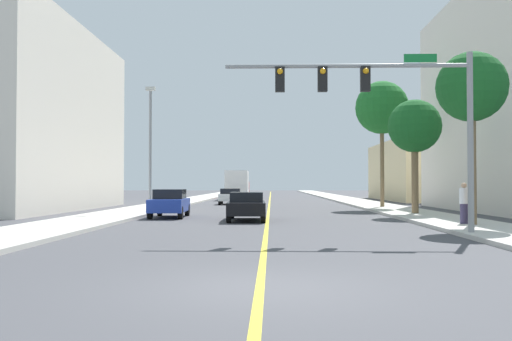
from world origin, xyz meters
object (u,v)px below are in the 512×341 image
at_px(palm_far, 382,108).
at_px(car_white, 230,196).
at_px(palm_mid, 415,127).
at_px(palm_near, 472,88).
at_px(delivery_truck, 238,185).
at_px(traffic_signal_mast, 387,99).
at_px(street_lamp, 150,142).
at_px(car_black, 247,206).
at_px(pedestrian, 464,203).
at_px(car_blue, 170,203).

distance_m(palm_far, car_white, 15.35).
relative_size(palm_mid, palm_far, 0.70).
height_order(palm_near, delivery_truck, palm_near).
bearing_deg(traffic_signal_mast, palm_near, 40.35).
height_order(palm_far, car_white, palm_far).
xyz_separation_m(street_lamp, palm_far, (15.00, 7.01, 2.90)).
bearing_deg(delivery_truck, car_white, -89.82).
bearing_deg(delivery_truck, car_black, -86.61).
relative_size(car_white, pedestrian, 2.49).
bearing_deg(street_lamp, palm_mid, -6.17).
bearing_deg(car_white, palm_mid, -57.58).
distance_m(street_lamp, palm_far, 16.81).
xyz_separation_m(palm_near, car_black, (-9.16, 4.47, -4.84)).
xyz_separation_m(traffic_signal_mast, car_blue, (-9.23, 10.22, -3.86)).
height_order(palm_mid, car_white, palm_mid).
xyz_separation_m(car_white, car_blue, (-1.81, -18.60, 0.04)).
height_order(traffic_signal_mast, palm_mid, palm_mid).
height_order(street_lamp, car_blue, street_lamp).
bearing_deg(car_blue, palm_mid, -174.15).
xyz_separation_m(car_black, pedestrian, (8.99, -3.97, 0.26)).
bearing_deg(car_white, traffic_signal_mast, -77.58).
relative_size(palm_near, delivery_truck, 0.82).
relative_size(street_lamp, palm_far, 0.82).
bearing_deg(palm_mid, traffic_signal_mast, -108.46).
relative_size(palm_near, car_black, 1.54).
distance_m(palm_near, car_black, 11.28).
bearing_deg(palm_far, car_blue, -141.38).
distance_m(palm_mid, pedestrian, 9.03).
bearing_deg(palm_far, palm_near, -89.60).
relative_size(traffic_signal_mast, car_white, 2.02).
relative_size(car_white, car_black, 0.92).
bearing_deg(delivery_truck, palm_near, -74.22).
xyz_separation_m(street_lamp, car_white, (3.63, 15.09, -3.53)).
xyz_separation_m(palm_mid, car_blue, (-13.27, -1.89, -4.13)).
bearing_deg(car_white, car_blue, -97.56).
height_order(traffic_signal_mast, delivery_truck, traffic_signal_mast).
distance_m(car_white, car_blue, 18.69).
bearing_deg(pedestrian, traffic_signal_mast, 101.67).
height_order(street_lamp, car_white, street_lamp).
bearing_deg(car_blue, car_white, -97.80).
bearing_deg(car_blue, traffic_signal_mast, 129.84).
relative_size(traffic_signal_mast, palm_mid, 1.33).
xyz_separation_m(car_black, delivery_truck, (-2.58, 34.85, 0.97)).
relative_size(traffic_signal_mast, palm_far, 0.93).
distance_m(street_lamp, car_white, 15.91).
xyz_separation_m(street_lamp, palm_near, (15.12, -10.27, 1.31)).
height_order(car_white, pedestrian, pedestrian).
bearing_deg(car_black, car_white, 94.79).
distance_m(palm_near, car_white, 28.26).
xyz_separation_m(street_lamp, car_black, (5.96, -5.80, -3.53)).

